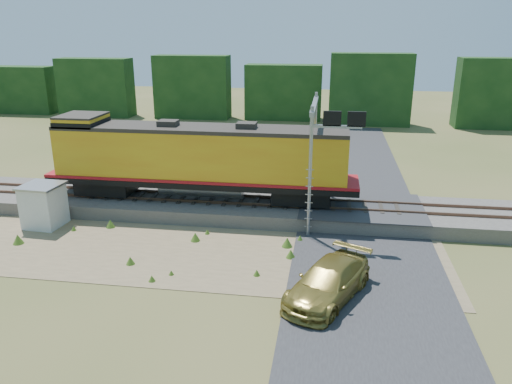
% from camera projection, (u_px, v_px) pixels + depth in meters
% --- Properties ---
extents(ground, '(140.00, 140.00, 0.00)m').
position_uv_depth(ground, '(220.00, 257.00, 24.25)').
color(ground, '#475123').
rests_on(ground, ground).
extents(ballast, '(70.00, 5.00, 0.80)m').
position_uv_depth(ballast, '(242.00, 207.00, 29.76)').
color(ballast, slate).
rests_on(ballast, ground).
extents(rails, '(70.00, 1.54, 0.16)m').
position_uv_depth(rails, '(241.00, 200.00, 29.61)').
color(rails, brown).
rests_on(rails, ballast).
extents(dirt_shoulder, '(26.00, 8.00, 0.03)m').
position_uv_depth(dirt_shoulder, '(183.00, 249.00, 25.00)').
color(dirt_shoulder, '#8C7754').
rests_on(dirt_shoulder, ground).
extents(road, '(7.00, 66.00, 0.86)m').
position_uv_depth(road, '(366.00, 258.00, 23.93)').
color(road, '#38383A').
rests_on(road, ground).
extents(tree_line_north, '(130.00, 3.00, 6.50)m').
position_uv_depth(tree_line_north, '(289.00, 94.00, 58.96)').
color(tree_line_north, '#133412').
rests_on(tree_line_north, ground).
extents(weed_clumps, '(15.00, 6.20, 0.56)m').
position_uv_depth(weed_clumps, '(152.00, 251.00, 24.84)').
color(weed_clumps, '#43681D').
rests_on(weed_clumps, ground).
extents(locomotive, '(18.41, 2.81, 4.75)m').
position_uv_depth(locomotive, '(196.00, 158.00, 29.23)').
color(locomotive, black).
rests_on(locomotive, rails).
extents(shed, '(2.17, 2.17, 2.43)m').
position_uv_depth(shed, '(44.00, 205.00, 27.63)').
color(shed, silver).
rests_on(shed, ground).
extents(signal_gantry, '(2.75, 6.20, 6.93)m').
position_uv_depth(signal_gantry, '(319.00, 132.00, 26.99)').
color(signal_gantry, gray).
rests_on(signal_gantry, ground).
extents(car, '(4.08, 5.58, 1.50)m').
position_uv_depth(car, '(328.00, 282.00, 20.30)').
color(car, olive).
rests_on(car, ground).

